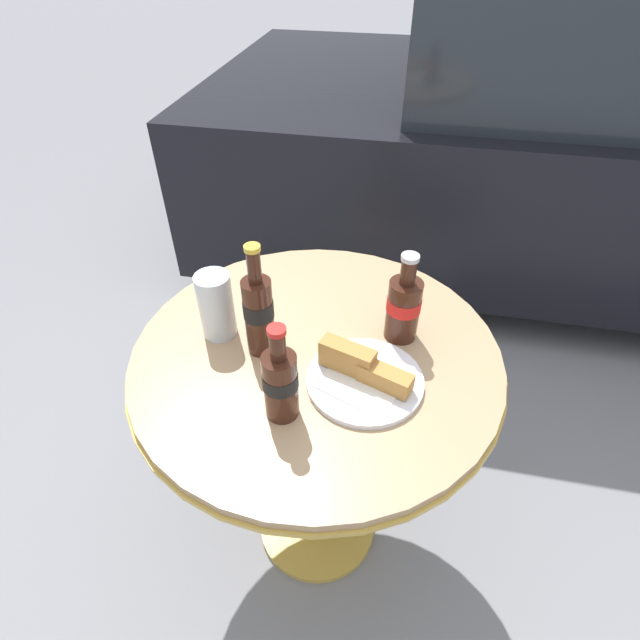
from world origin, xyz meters
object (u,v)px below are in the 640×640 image
(bistro_table, at_px, (317,393))
(lunch_plate_near, at_px, (364,375))
(cola_bottle_left, at_px, (259,312))
(cola_bottle_right, at_px, (404,306))
(drinking_glass, at_px, (217,308))
(cola_bottle_center, at_px, (280,382))

(bistro_table, distance_m, lunch_plate_near, 0.21)
(cola_bottle_left, xyz_separation_m, cola_bottle_right, (0.29, 0.10, -0.02))
(cola_bottle_left, height_order, drinking_glass, cola_bottle_left)
(cola_bottle_right, bearing_deg, bistro_table, -154.22)
(cola_bottle_left, relative_size, lunch_plate_near, 1.09)
(cola_bottle_center, distance_m, drinking_glass, 0.27)
(cola_bottle_left, height_order, cola_bottle_right, cola_bottle_left)
(cola_bottle_left, bearing_deg, bistro_table, 9.74)
(cola_bottle_left, xyz_separation_m, drinking_glass, (-0.11, 0.03, -0.03))
(bistro_table, height_order, lunch_plate_near, lunch_plate_near)
(cola_bottle_center, distance_m, lunch_plate_near, 0.19)
(bistro_table, relative_size, cola_bottle_left, 3.11)
(cola_bottle_left, distance_m, cola_bottle_right, 0.31)
(lunch_plate_near, bearing_deg, bistro_table, 147.42)
(cola_bottle_left, xyz_separation_m, lunch_plate_near, (0.23, -0.05, -0.08))
(cola_bottle_left, relative_size, cola_bottle_center, 1.22)
(cola_bottle_right, bearing_deg, lunch_plate_near, -111.42)
(lunch_plate_near, bearing_deg, cola_bottle_left, 167.17)
(lunch_plate_near, bearing_deg, cola_bottle_right, 68.58)
(lunch_plate_near, bearing_deg, cola_bottle_center, -142.26)
(cola_bottle_center, xyz_separation_m, drinking_glass, (-0.19, 0.19, -0.01))
(cola_bottle_left, bearing_deg, drinking_glass, 163.82)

